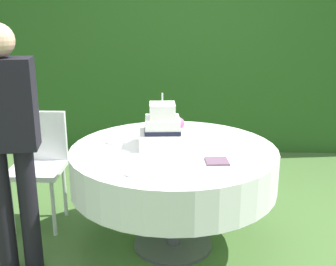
{
  "coord_description": "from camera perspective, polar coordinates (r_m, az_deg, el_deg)",
  "views": [
    {
      "loc": [
        0.09,
        -2.78,
        1.7
      ],
      "look_at": [
        -0.04,
        0.03,
        0.85
      ],
      "focal_mm": 45.9,
      "sensor_mm": 36.0,
      "label": 1
    }
  ],
  "objects": [
    {
      "name": "serving_plate_near",
      "position": [
        2.5,
        -4.54,
        -5.42
      ],
      "size": [
        0.1,
        0.1,
        0.01
      ],
      "primitive_type": "cylinder",
      "color": "white",
      "rests_on": "cake_table"
    },
    {
      "name": "cake_table",
      "position": [
        2.99,
        0.74,
        -4.51
      ],
      "size": [
        1.42,
        1.42,
        0.75
      ],
      "color": "#4C4C51",
      "rests_on": "ground_plane"
    },
    {
      "name": "garden_chair",
      "position": [
        3.52,
        -16.76,
        -3.15
      ],
      "size": [
        0.41,
        0.41,
        0.89
      ],
      "color": "white",
      "rests_on": "ground_plane"
    },
    {
      "name": "ground_plane",
      "position": [
        3.26,
        0.7,
        -14.58
      ],
      "size": [
        20.0,
        20.0,
        0.0
      ],
      "primitive_type": "plane",
      "color": "#476B33"
    },
    {
      "name": "serving_plate_left",
      "position": [
        3.37,
        2.31,
        0.51
      ],
      "size": [
        0.15,
        0.15,
        0.01
      ],
      "primitive_type": "cylinder",
      "color": "white",
      "rests_on": "cake_table"
    },
    {
      "name": "napkin_stack",
      "position": [
        2.7,
        6.52,
        -3.75
      ],
      "size": [
        0.15,
        0.15,
        0.01
      ],
      "primitive_type": "cube",
      "rotation": [
        0.0,
        0.0,
        0.1
      ],
      "color": "#6B4C60",
      "rests_on": "cake_table"
    },
    {
      "name": "wedding_cake",
      "position": [
        2.97,
        -0.67,
        0.43
      ],
      "size": [
        0.34,
        0.34,
        0.37
      ],
      "color": "white",
      "rests_on": "cake_table"
    },
    {
      "name": "standing_person",
      "position": [
        2.78,
        -20.49,
        -0.39
      ],
      "size": [
        0.39,
        0.26,
        1.6
      ],
      "color": "black",
      "rests_on": "ground_plane"
    },
    {
      "name": "serving_plate_right",
      "position": [
        3.09,
        -7.09,
        -1.13
      ],
      "size": [
        0.13,
        0.13,
        0.01
      ],
      "primitive_type": "cylinder",
      "color": "white",
      "rests_on": "cake_table"
    },
    {
      "name": "foliage_hedge",
      "position": [
        5.22,
        1.7,
        11.8
      ],
      "size": [
        5.55,
        0.61,
        2.49
      ],
      "primitive_type": "cube",
      "color": "#28561E",
      "rests_on": "ground_plane"
    },
    {
      "name": "serving_plate_far",
      "position": [
        3.48,
        0.7,
        1.08
      ],
      "size": [
        0.12,
        0.12,
        0.01
      ],
      "primitive_type": "cylinder",
      "color": "white",
      "rests_on": "cake_table"
    }
  ]
}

